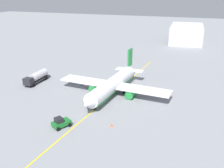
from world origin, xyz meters
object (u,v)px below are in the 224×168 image
airplane (113,85)px  safety_cone_nose (112,125)px  pushback_tug (61,123)px  fuel_tanker (37,77)px  refueling_worker (71,80)px

airplane → safety_cone_nose: size_ratio=50.37×
pushback_tug → safety_cone_nose: 10.21m
airplane → safety_cone_nose: bearing=18.5°
fuel_tanker → refueling_worker: bearing=109.5°
fuel_tanker → safety_cone_nose: fuel_tanker is taller
fuel_tanker → safety_cone_nose: size_ratio=16.61×
pushback_tug → safety_cone_nose: bearing=111.4°
pushback_tug → safety_cone_nose: size_ratio=6.77×
fuel_tanker → pushback_tug: 28.72m
airplane → refueling_worker: airplane is taller
airplane → refueling_worker: size_ratio=17.91×
airplane → safety_cone_nose: (16.02, 5.36, -2.32)m
fuel_tanker → pushback_tug: fuel_tanker is taller
airplane → pushback_tug: bearing=-11.8°
fuel_tanker → safety_cone_nose: (16.91, 29.45, -1.42)m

